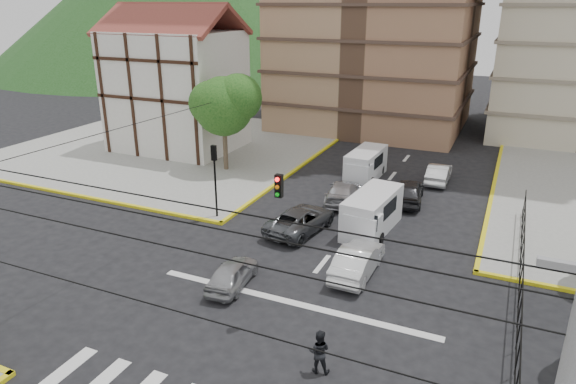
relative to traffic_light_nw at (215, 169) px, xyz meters
The scene contains 17 objects.
ground 11.46m from the traffic_light_nw, 45.00° to the right, with size 160.00×160.00×0.00m, color black.
sidewalk_nw 17.52m from the traffic_light_nw, 135.00° to the left, with size 26.00×26.00×0.15m, color gray.
stop_line 10.68m from the traffic_light_nw, 40.24° to the right, with size 13.00×0.40×0.01m, color silver.
tudor_building 16.70m from the traffic_light_nw, 132.55° to the left, with size 10.80×8.05×12.23m.
park_fence 17.40m from the traffic_light_nw, 11.11° to the right, with size 0.10×22.50×1.66m, color black, non-canonical shape.
tree_tudor 9.42m from the traffic_light_nw, 116.53° to the left, with size 5.39×4.40×7.43m.
traffic_light_nw is the anchor object (origin of this frame).
traffic_light_hanging 12.86m from the traffic_light_nw, 51.58° to the right, with size 18.00×9.12×0.92m.
van_right_lane 9.36m from the traffic_light_nw, 11.75° to the left, with size 2.45×5.16×2.25m.
van_left_lane 12.41m from the traffic_light_nw, 60.19° to the left, with size 2.07×4.80×2.13m.
car_silver_front_left 8.36m from the traffic_light_nw, 53.47° to the right, with size 1.45×3.60×1.23m, color #A1A2A6.
car_white_front_right 10.41m from the traffic_light_nw, 17.38° to the right, with size 1.55×4.45×1.47m, color white.
car_grey_mid_left 5.84m from the traffic_light_nw, ahead, with size 2.32×5.03×1.40m, color #515458.
car_silver_rear_left 8.68m from the traffic_light_nw, 43.49° to the left, with size 1.89×4.65×1.35m, color #B6B7BB.
car_darkgrey_mid_right 12.59m from the traffic_light_nw, 36.40° to the left, with size 1.82×4.53×1.54m, color #262629.
car_white_rear_right 16.68m from the traffic_light_nw, 47.57° to the left, with size 1.45×4.15×1.37m, color white.
pedestrian_crosswalk 14.81m from the traffic_light_nw, 44.42° to the right, with size 0.81×0.63×1.66m, color black.
Camera 1 is at (7.71, -16.42, 12.35)m, focal length 32.00 mm.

